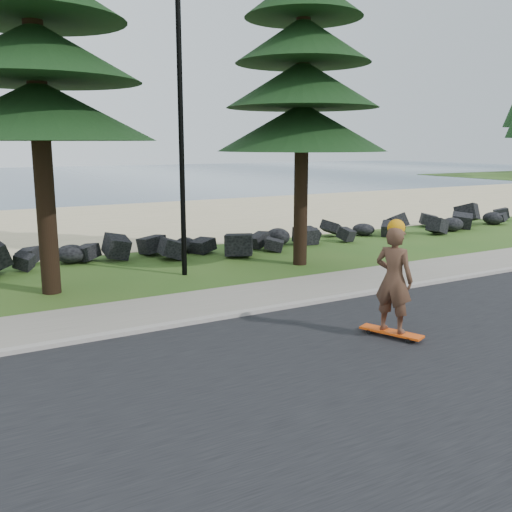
{
  "coord_description": "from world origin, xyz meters",
  "views": [
    {
      "loc": [
        -5.76,
        -10.91,
        3.52
      ],
      "look_at": [
        0.42,
        0.0,
        1.03
      ],
      "focal_mm": 40.0,
      "sensor_mm": 36.0,
      "label": 1
    }
  ],
  "objects": [
    {
      "name": "ground",
      "position": [
        0.0,
        0.0,
        0.0
      ],
      "size": [
        160.0,
        160.0,
        0.0
      ],
      "primitive_type": "plane",
      "color": "#2A5219",
      "rests_on": "ground"
    },
    {
      "name": "road",
      "position": [
        0.0,
        -4.5,
        0.01
      ],
      "size": [
        160.0,
        7.0,
        0.02
      ],
      "primitive_type": "cube",
      "color": "black",
      "rests_on": "ground"
    },
    {
      "name": "kerb",
      "position": [
        0.0,
        -0.9,
        0.05
      ],
      "size": [
        160.0,
        0.2,
        0.1
      ],
      "primitive_type": "cube",
      "color": "#A59C95",
      "rests_on": "ground"
    },
    {
      "name": "sidewalk",
      "position": [
        0.0,
        0.2,
        0.04
      ],
      "size": [
        160.0,
        2.0,
        0.08
      ],
      "primitive_type": "cube",
      "color": "gray",
      "rests_on": "ground"
    },
    {
      "name": "beach_sand",
      "position": [
        0.0,
        14.5,
        0.01
      ],
      "size": [
        160.0,
        15.0,
        0.01
      ],
      "primitive_type": "cube",
      "color": "tan",
      "rests_on": "ground"
    },
    {
      "name": "seawall_boulders",
      "position": [
        0.0,
        5.6,
        0.0
      ],
      "size": [
        60.0,
        2.4,
        1.1
      ],
      "primitive_type": null,
      "color": "black",
      "rests_on": "ground"
    },
    {
      "name": "lamp_post",
      "position": [
        0.0,
        3.2,
        4.13
      ],
      "size": [
        0.25,
        0.14,
        8.14
      ],
      "color": "black",
      "rests_on": "ground"
    },
    {
      "name": "skateboarder",
      "position": [
        1.33,
        -3.44,
        1.1
      ],
      "size": [
        0.7,
        1.19,
        2.18
      ],
      "rotation": [
        0.0,
        0.0,
        1.95
      ],
      "color": "#E94B0D",
      "rests_on": "ground"
    }
  ]
}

